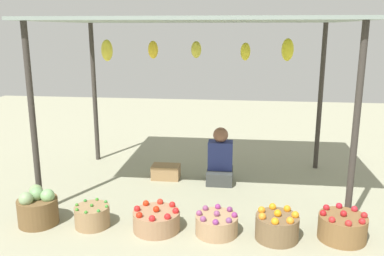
{
  "coord_description": "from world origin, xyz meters",
  "views": [
    {
      "loc": [
        0.58,
        -5.25,
        2.12
      ],
      "look_at": [
        0.0,
        -0.51,
        0.95
      ],
      "focal_mm": 38.3,
      "sensor_mm": 36.0,
      "label": 1
    }
  ],
  "objects_px": {
    "vendor_person": "(220,161)",
    "basket_green_chilies": "(92,216)",
    "basket_red_tomatoes": "(156,220)",
    "basket_oranges": "(277,226)",
    "basket_red_apples": "(342,227)",
    "wooden_crate_near_vendor": "(166,172)",
    "basket_purple_onions": "(217,224)",
    "basket_cabbages": "(38,208)"
  },
  "relations": [
    {
      "from": "basket_green_chilies",
      "to": "basket_purple_onions",
      "type": "relative_size",
      "value": 0.85
    },
    {
      "from": "vendor_person",
      "to": "basket_oranges",
      "type": "height_order",
      "value": "vendor_person"
    },
    {
      "from": "vendor_person",
      "to": "basket_purple_onions",
      "type": "relative_size",
      "value": 1.74
    },
    {
      "from": "basket_red_tomatoes",
      "to": "basket_purple_onions",
      "type": "height_order",
      "value": "basket_red_tomatoes"
    },
    {
      "from": "basket_oranges",
      "to": "wooden_crate_near_vendor",
      "type": "height_order",
      "value": "basket_oranges"
    },
    {
      "from": "basket_cabbages",
      "to": "basket_green_chilies",
      "type": "height_order",
      "value": "basket_cabbages"
    },
    {
      "from": "basket_cabbages",
      "to": "basket_oranges",
      "type": "xyz_separation_m",
      "value": [
        2.6,
        -0.02,
        -0.05
      ]
    },
    {
      "from": "basket_red_tomatoes",
      "to": "basket_purple_onions",
      "type": "bearing_deg",
      "value": -0.82
    },
    {
      "from": "basket_red_apples",
      "to": "basket_oranges",
      "type": "bearing_deg",
      "value": -173.49
    },
    {
      "from": "vendor_person",
      "to": "basket_oranges",
      "type": "xyz_separation_m",
      "value": [
        0.67,
        -1.56,
        -0.16
      ]
    },
    {
      "from": "basket_oranges",
      "to": "vendor_person",
      "type": "bearing_deg",
      "value": 113.22
    },
    {
      "from": "vendor_person",
      "to": "basket_green_chilies",
      "type": "bearing_deg",
      "value": -130.75
    },
    {
      "from": "vendor_person",
      "to": "basket_green_chilies",
      "type": "xyz_separation_m",
      "value": [
        -1.31,
        -1.53,
        -0.18
      ]
    },
    {
      "from": "basket_cabbages",
      "to": "basket_red_tomatoes",
      "type": "relative_size",
      "value": 0.86
    },
    {
      "from": "basket_cabbages",
      "to": "basket_purple_onions",
      "type": "xyz_separation_m",
      "value": [
        1.98,
        0.01,
        -0.08
      ]
    },
    {
      "from": "basket_red_tomatoes",
      "to": "wooden_crate_near_vendor",
      "type": "xyz_separation_m",
      "value": [
        -0.18,
        1.54,
        -0.01
      ]
    },
    {
      "from": "basket_red_tomatoes",
      "to": "basket_red_apples",
      "type": "bearing_deg",
      "value": 1.05
    },
    {
      "from": "basket_red_tomatoes",
      "to": "basket_red_apples",
      "type": "distance_m",
      "value": 1.94
    },
    {
      "from": "basket_green_chilies",
      "to": "wooden_crate_near_vendor",
      "type": "height_order",
      "value": "basket_green_chilies"
    },
    {
      "from": "basket_cabbages",
      "to": "basket_purple_onions",
      "type": "height_order",
      "value": "basket_cabbages"
    },
    {
      "from": "basket_cabbages",
      "to": "basket_red_apples",
      "type": "relative_size",
      "value": 0.89
    },
    {
      "from": "vendor_person",
      "to": "basket_green_chilies",
      "type": "relative_size",
      "value": 2.06
    },
    {
      "from": "basket_green_chilies",
      "to": "basket_red_apples",
      "type": "bearing_deg",
      "value": 0.79
    },
    {
      "from": "basket_cabbages",
      "to": "wooden_crate_near_vendor",
      "type": "xyz_separation_m",
      "value": [
        1.15,
        1.55,
        -0.08
      ]
    },
    {
      "from": "basket_red_tomatoes",
      "to": "basket_oranges",
      "type": "distance_m",
      "value": 1.27
    },
    {
      "from": "basket_red_tomatoes",
      "to": "wooden_crate_near_vendor",
      "type": "distance_m",
      "value": 1.55
    },
    {
      "from": "wooden_crate_near_vendor",
      "to": "basket_red_tomatoes",
      "type": "bearing_deg",
      "value": -83.26
    },
    {
      "from": "basket_red_tomatoes",
      "to": "basket_purple_onions",
      "type": "xyz_separation_m",
      "value": [
        0.65,
        -0.01,
        -0.0
      ]
    },
    {
      "from": "basket_purple_onions",
      "to": "wooden_crate_near_vendor",
      "type": "height_order",
      "value": "basket_purple_onions"
    },
    {
      "from": "basket_green_chilies",
      "to": "basket_red_tomatoes",
      "type": "relative_size",
      "value": 0.75
    },
    {
      "from": "basket_red_tomatoes",
      "to": "basket_purple_onions",
      "type": "distance_m",
      "value": 0.65
    },
    {
      "from": "basket_cabbages",
      "to": "basket_green_chilies",
      "type": "bearing_deg",
      "value": 1.53
    },
    {
      "from": "basket_red_apples",
      "to": "wooden_crate_near_vendor",
      "type": "relative_size",
      "value": 1.23
    },
    {
      "from": "wooden_crate_near_vendor",
      "to": "basket_red_apples",
      "type": "bearing_deg",
      "value": -35.33
    },
    {
      "from": "basket_green_chilies",
      "to": "basket_red_apples",
      "type": "relative_size",
      "value": 0.78
    },
    {
      "from": "basket_purple_onions",
      "to": "wooden_crate_near_vendor",
      "type": "relative_size",
      "value": 1.13
    },
    {
      "from": "vendor_person",
      "to": "basket_red_tomatoes",
      "type": "distance_m",
      "value": 1.65
    },
    {
      "from": "basket_green_chilies",
      "to": "basket_purple_onions",
      "type": "xyz_separation_m",
      "value": [
        1.36,
        -0.01,
        -0.01
      ]
    },
    {
      "from": "basket_green_chilies",
      "to": "basket_red_tomatoes",
      "type": "xyz_separation_m",
      "value": [
        0.72,
        0.0,
        -0.0
      ]
    },
    {
      "from": "basket_oranges",
      "to": "wooden_crate_near_vendor",
      "type": "bearing_deg",
      "value": 132.62
    },
    {
      "from": "basket_red_apples",
      "to": "vendor_person",
      "type": "bearing_deg",
      "value": 131.94
    },
    {
      "from": "basket_red_tomatoes",
      "to": "basket_oranges",
      "type": "bearing_deg",
      "value": -1.82
    }
  ]
}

